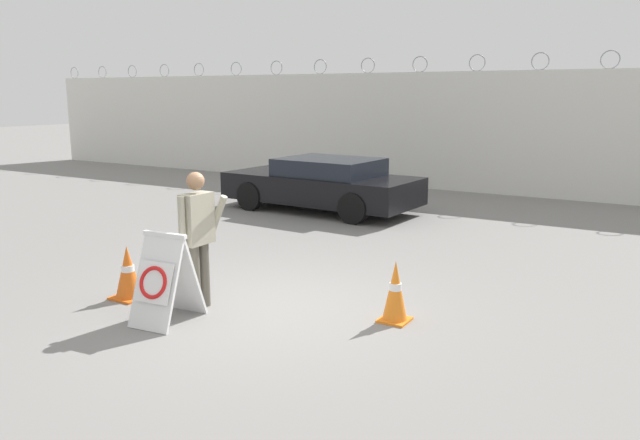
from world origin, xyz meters
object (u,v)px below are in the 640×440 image
object	(u,v)px
traffic_cone_mid	(395,292)
parked_car_front_coupe	(323,184)
barricade_sign	(164,278)
security_guard	(198,233)
traffic_cone_near	(128,273)

from	to	relation	value
traffic_cone_mid	parked_car_front_coupe	xyz separation A→B (m)	(-4.51, 5.90, 0.26)
barricade_sign	security_guard	size ratio (longest dim) A/B	0.62
security_guard	parked_car_front_coupe	distance (m)	7.07
traffic_cone_near	parked_car_front_coupe	size ratio (longest dim) A/B	0.16
security_guard	traffic_cone_mid	distance (m)	2.62
barricade_sign	traffic_cone_mid	size ratio (longest dim) A/B	1.45
security_guard	traffic_cone_near	world-z (taller)	security_guard
security_guard	parked_car_front_coupe	bearing A→B (deg)	18.04
security_guard	parked_car_front_coupe	world-z (taller)	security_guard
traffic_cone_near	barricade_sign	bearing A→B (deg)	-20.20
barricade_sign	traffic_cone_near	xyz separation A→B (m)	(-1.08, 0.40, -0.19)
barricade_sign	parked_car_front_coupe	xyz separation A→B (m)	(-2.09, 7.35, 0.09)
traffic_cone_near	parked_car_front_coupe	bearing A→B (deg)	98.29
traffic_cone_near	parked_car_front_coupe	world-z (taller)	parked_car_front_coupe
barricade_sign	parked_car_front_coupe	size ratio (longest dim) A/B	0.24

